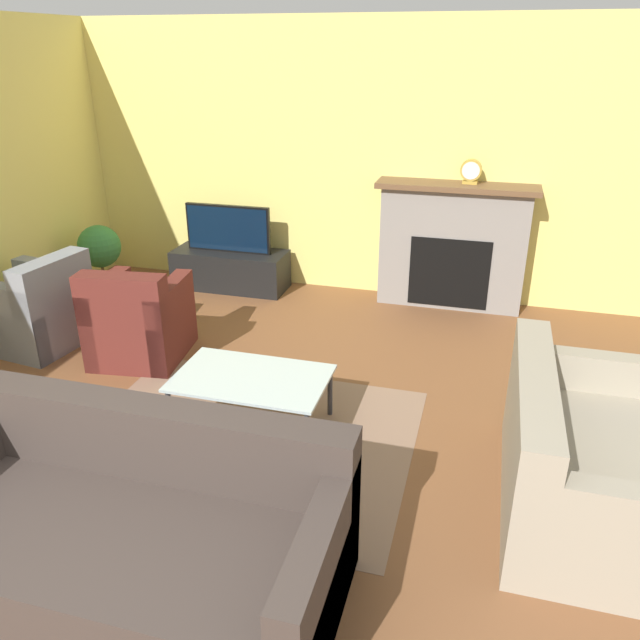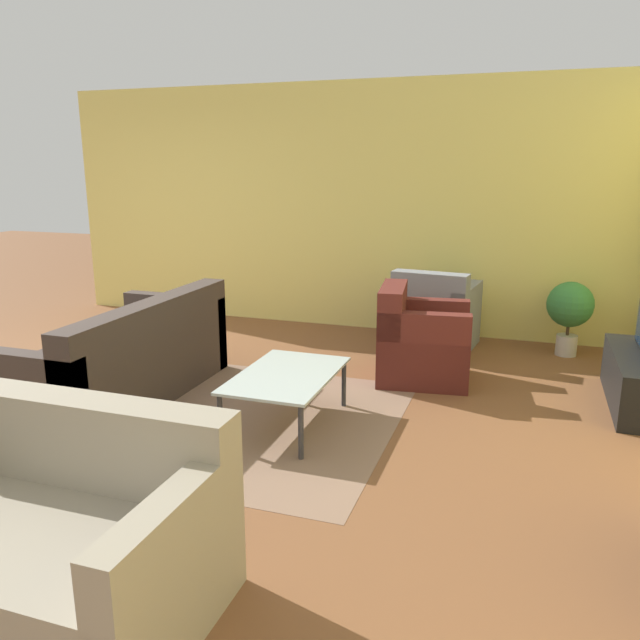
% 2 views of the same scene
% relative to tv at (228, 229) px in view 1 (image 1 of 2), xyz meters
% --- Properties ---
extents(wall_back, '(8.56, 0.06, 2.70)m').
position_rel_tv_xyz_m(wall_back, '(1.14, 0.35, 0.69)').
color(wall_back, '#EADB72').
rests_on(wall_back, ground_plane).
extents(area_rug, '(2.23, 1.85, 0.00)m').
position_rel_tv_xyz_m(area_rug, '(1.21, -2.63, -0.66)').
color(area_rug, '#896B56').
rests_on(area_rug, ground_plane).
extents(fireplace, '(1.52, 0.38, 1.23)m').
position_rel_tv_xyz_m(fireplace, '(2.31, 0.15, -0.02)').
color(fireplace, gray).
rests_on(fireplace, ground_plane).
extents(tv_stand, '(1.22, 0.48, 0.41)m').
position_rel_tv_xyz_m(tv_stand, '(0.00, 0.00, -0.45)').
color(tv_stand, black).
rests_on(tv_stand, ground_plane).
extents(tv, '(0.92, 0.06, 0.50)m').
position_rel_tv_xyz_m(tv, '(0.00, 0.00, 0.00)').
color(tv, black).
rests_on(tv, tv_stand).
extents(couch_sectional, '(2.03, 0.99, 0.82)m').
position_rel_tv_xyz_m(couch_sectional, '(1.17, -3.93, -0.37)').
color(couch_sectional, '#3D332D').
rests_on(couch_sectional, ground_plane).
extents(couch_loveseat, '(0.90, 1.49, 0.82)m').
position_rel_tv_xyz_m(couch_loveseat, '(3.28, -2.75, -0.37)').
color(couch_loveseat, '#9E937F').
rests_on(couch_loveseat, ground_plane).
extents(armchair_by_window, '(0.88, 0.83, 0.82)m').
position_rel_tv_xyz_m(armchair_by_window, '(-1.07, -1.76, -0.36)').
color(armchair_by_window, gray).
rests_on(armchair_by_window, ground_plane).
extents(armchair_accent, '(0.79, 0.84, 0.82)m').
position_rel_tv_xyz_m(armchair_accent, '(-0.07, -1.75, -0.35)').
color(armchair_accent, '#5B231E').
rests_on(armchair_accent, ground_plane).
extents(coffee_table, '(1.03, 0.65, 0.39)m').
position_rel_tv_xyz_m(coffee_table, '(1.21, -2.47, -0.31)').
color(coffee_table, '#333338').
rests_on(coffee_table, ground_plane).
extents(potted_plant, '(0.44, 0.44, 0.73)m').
position_rel_tv_xyz_m(potted_plant, '(-1.24, -0.50, -0.19)').
color(potted_plant, beige).
rests_on(potted_plant, ground_plane).
extents(mantel_clock, '(0.20, 0.07, 0.23)m').
position_rel_tv_xyz_m(mantel_clock, '(2.42, 0.16, 0.69)').
color(mantel_clock, '#B79338').
rests_on(mantel_clock, fireplace).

